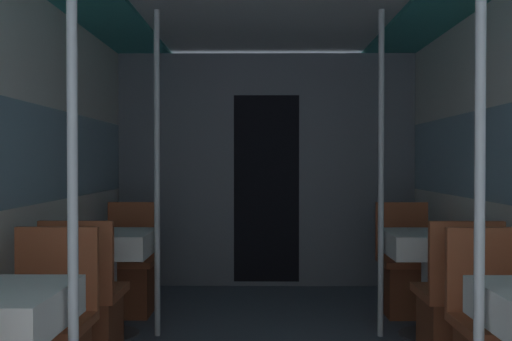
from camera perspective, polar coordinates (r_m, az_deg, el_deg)
The scene contains 12 objects.
wall_left at distance 3.55m, azimuth -23.21°, elevation -0.25°, with size 0.05×6.61×2.29m.
bulkhead_far at distance 5.63m, azimuth 1.05°, elevation 0.01°, with size 2.91×0.09×2.29m.
support_pole_left_0 at distance 2.31m, azimuth -17.87°, elevation -1.23°, with size 0.04×0.04×2.29m.
dining_table_left_1 at distance 4.17m, azimuth -14.36°, elevation -7.62°, with size 0.58×0.58×0.73m.
chair_left_near_1 at distance 3.70m, azimuth -16.67°, elevation -13.95°, with size 0.43×0.43×0.89m.
chair_left_far_1 at distance 4.78m, azimuth -12.55°, elevation -10.53°, with size 0.43×0.43×0.89m.
support_pole_left_1 at distance 4.05m, azimuth -9.87°, elevation -0.29°, with size 0.04×0.04×2.29m.
support_pole_right_0 at distance 2.35m, azimuth 21.47°, elevation -1.21°, with size 0.04×0.04×2.29m.
dining_table_right_1 at distance 4.20m, azimuth 16.81°, elevation -7.57°, with size 0.58×0.58×0.73m.
chair_right_near_1 at distance 3.73m, azimuth 19.34°, elevation -13.82°, with size 0.43×0.43×0.89m.
chair_right_far_1 at distance 4.80m, azimuth 14.84°, elevation -10.47°, with size 0.43×0.43×0.89m.
support_pole_right_1 at distance 4.08m, azimuth 12.39°, elevation -0.29°, with size 0.04×0.04×2.29m.
Camera 1 is at (-0.06, -1.35, 1.23)m, focal length 40.00 mm.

